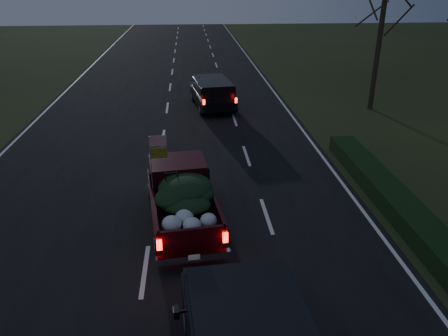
{
  "coord_description": "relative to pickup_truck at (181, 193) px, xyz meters",
  "views": [
    {
      "loc": [
        1.3,
        -9.32,
        7.01
      ],
      "look_at": [
        2.32,
        3.44,
        1.3
      ],
      "focal_mm": 35.0,
      "sensor_mm": 36.0,
      "label": 1
    }
  ],
  "objects": [
    {
      "name": "pickup_truck",
      "position": [
        0.0,
        0.0,
        0.0
      ],
      "size": [
        2.41,
        5.01,
        2.53
      ],
      "rotation": [
        0.0,
        0.0,
        0.12
      ],
      "color": "black",
      "rests_on": "ground"
    },
    {
      "name": "bare_tree_far",
      "position": [
        10.55,
        11.54,
        4.28
      ],
      "size": [
        3.6,
        3.6,
        7.0
      ],
      "color": "black",
      "rests_on": "ground"
    },
    {
      "name": "road_asphalt",
      "position": [
        -0.95,
        -2.46,
        -0.94
      ],
      "size": [
        14.0,
        120.0,
        0.02
      ],
      "primitive_type": "cube",
      "color": "black",
      "rests_on": "ground"
    },
    {
      "name": "lead_suv",
      "position": [
        1.64,
        12.4,
        0.04
      ],
      "size": [
        2.48,
        4.76,
        1.31
      ],
      "rotation": [
        0.0,
        0.0,
        0.13
      ],
      "color": "black",
      "rests_on": "ground"
    },
    {
      "name": "hedge_row",
      "position": [
        6.85,
        0.54,
        -0.65
      ],
      "size": [
        1.0,
        10.0,
        0.6
      ],
      "primitive_type": "cube",
      "color": "black",
      "rests_on": "ground"
    },
    {
      "name": "ground",
      "position": [
        -0.95,
        -2.46,
        -0.95
      ],
      "size": [
        120.0,
        120.0,
        0.0
      ],
      "primitive_type": "plane",
      "color": "black",
      "rests_on": "ground"
    }
  ]
}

